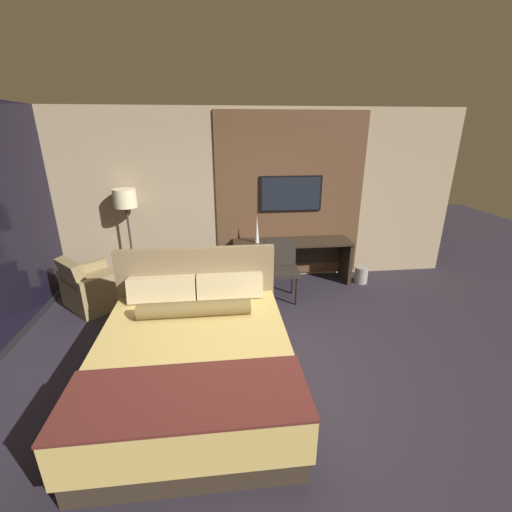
{
  "coord_description": "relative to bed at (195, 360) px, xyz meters",
  "views": [
    {
      "loc": [
        -0.44,
        -2.99,
        2.46
      ],
      "look_at": [
        0.01,
        1.05,
        0.95
      ],
      "focal_mm": 24.0,
      "sensor_mm": 36.0,
      "label": 1
    }
  ],
  "objects": [
    {
      "name": "bed",
      "position": [
        0.0,
        0.0,
        0.0
      ],
      "size": [
        1.85,
        2.12,
        1.18
      ],
      "color": "#33281E",
      "rests_on": "ground_plane"
    },
    {
      "name": "tv",
      "position": [
        1.48,
        2.69,
        1.13
      ],
      "size": [
        1.03,
        0.04,
        0.58
      ],
      "color": "black"
    },
    {
      "name": "ground_plane",
      "position": [
        0.73,
        0.17,
        -0.35
      ],
      "size": [
        16.0,
        16.0,
        0.0
      ],
      "primitive_type": "plane",
      "color": "#28232D"
    },
    {
      "name": "waste_bin",
      "position": [
        2.67,
        2.29,
        -0.21
      ],
      "size": [
        0.22,
        0.22,
        0.28
      ],
      "color": "gray",
      "rests_on": "ground_plane"
    },
    {
      "name": "floor_lamp",
      "position": [
        -1.11,
        2.51,
        1.01
      ],
      "size": [
        0.34,
        0.34,
        1.63
      ],
      "color": "#282623",
      "rests_on": "ground_plane"
    },
    {
      "name": "armchair_by_window",
      "position": [
        -1.57,
        1.95,
        -0.08
      ],
      "size": [
        1.03,
        1.03,
        0.79
      ],
      "rotation": [
        0.0,
        0.0,
        2.33
      ],
      "color": "olive",
      "rests_on": "ground_plane"
    },
    {
      "name": "desk_chair",
      "position": [
        1.21,
        1.91,
        0.2
      ],
      "size": [
        0.52,
        0.52,
        0.91
      ],
      "rotation": [
        0.0,
        0.0,
        -0.05
      ],
      "color": "#28231E",
      "rests_on": "ground_plane"
    },
    {
      "name": "desk",
      "position": [
        1.48,
        2.47,
        0.16
      ],
      "size": [
        1.95,
        0.53,
        0.73
      ],
      "color": "#2D2319",
      "rests_on": "ground_plane"
    },
    {
      "name": "vase_tall",
      "position": [
        0.89,
        2.43,
        0.61
      ],
      "size": [
        0.07,
        0.07,
        0.45
      ],
      "color": "silver",
      "rests_on": "desk"
    },
    {
      "name": "wall_back_tv_panel",
      "position": [
        0.83,
        2.76,
        1.05
      ],
      "size": [
        7.2,
        0.09,
        2.8
      ],
      "color": "tan",
      "rests_on": "ground_plane"
    }
  ]
}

